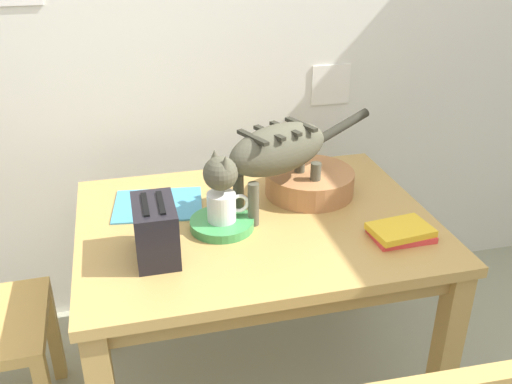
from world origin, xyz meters
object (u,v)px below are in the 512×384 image
(dining_table, at_px, (256,243))
(toaster, at_px, (155,230))
(saucer_bowl, at_px, (222,224))
(magazine, at_px, (158,205))
(book_stack, at_px, (401,232))
(wicker_basket, at_px, (309,182))
(coffee_mug, at_px, (223,207))
(cat, at_px, (273,154))

(dining_table, height_order, toaster, toaster)
(dining_table, distance_m, saucer_bowl, 0.16)
(magazine, bearing_deg, book_stack, -21.77)
(wicker_basket, height_order, toaster, toaster)
(saucer_bowl, height_order, toaster, toaster)
(coffee_mug, xyz_separation_m, book_stack, (0.52, -0.19, -0.06))
(toaster, bearing_deg, coffee_mug, 27.24)
(saucer_bowl, height_order, book_stack, book_stack)
(saucer_bowl, height_order, coffee_mug, coffee_mug)
(cat, xyz_separation_m, toaster, (-0.40, -0.19, -0.12))
(dining_table, height_order, magazine, magazine)
(book_stack, bearing_deg, saucer_bowl, 159.80)
(dining_table, bearing_deg, coffee_mug, -166.08)
(toaster, bearing_deg, dining_table, 22.90)
(saucer_bowl, xyz_separation_m, magazine, (-0.18, 0.20, -0.01))
(saucer_bowl, bearing_deg, book_stack, -20.20)
(dining_table, xyz_separation_m, coffee_mug, (-0.12, -0.03, 0.17))
(cat, bearing_deg, coffee_mug, 90.38)
(dining_table, height_order, book_stack, book_stack)
(dining_table, relative_size, wicker_basket, 3.66)
(cat, distance_m, coffee_mug, 0.24)
(cat, height_order, book_stack, cat)
(coffee_mug, bearing_deg, cat, 23.11)
(magazine, height_order, book_stack, book_stack)
(dining_table, bearing_deg, wicker_basket, 31.40)
(coffee_mug, bearing_deg, magazine, 132.65)
(wicker_basket, distance_m, toaster, 0.63)
(saucer_bowl, relative_size, coffee_mug, 1.52)
(coffee_mug, height_order, magazine, coffee_mug)
(dining_table, bearing_deg, book_stack, -28.65)
(wicker_basket, xyz_separation_m, toaster, (-0.57, -0.28, 0.04))
(book_stack, relative_size, toaster, 0.98)
(saucer_bowl, distance_m, book_stack, 0.56)
(book_stack, height_order, toaster, toaster)
(cat, relative_size, magazine, 2.16)
(dining_table, relative_size, magazine, 3.87)
(dining_table, xyz_separation_m, toaster, (-0.33, -0.14, 0.18))
(saucer_bowl, bearing_deg, coffee_mug, -0.00)
(dining_table, bearing_deg, cat, 35.82)
(cat, distance_m, book_stack, 0.47)
(saucer_bowl, xyz_separation_m, coffee_mug, (0.00, -0.00, 0.06))
(dining_table, relative_size, coffee_mug, 8.52)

